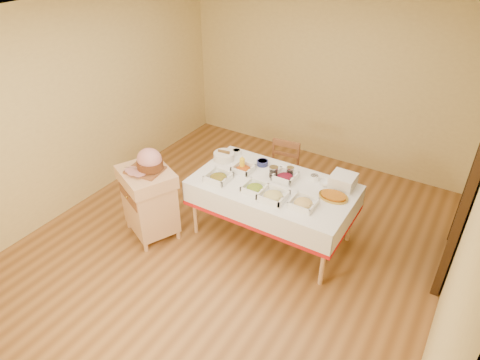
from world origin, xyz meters
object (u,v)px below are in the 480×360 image
Objects in this scene: butcher_cart at (149,199)px; bread_basket at (224,156)px; mustard_bottle at (242,164)px; brass_platter at (333,196)px; dining_chair at (281,174)px; dining_table at (273,196)px; preserve_jar_left at (273,172)px; plate_stack at (343,181)px; ham_on_board at (149,162)px; preserve_jar_right at (290,172)px.

butcher_cart is 3.47× the size of bread_basket.
brass_platter is (1.13, 0.03, -0.07)m from mustard_bottle.
brass_platter is (0.90, -0.57, 0.32)m from dining_chair.
butcher_cart is at bearing -150.95° from dining_table.
preserve_jar_left is at bearing 118.86° from dining_table.
dining_chair is 0.75m from mustard_bottle.
plate_stack is (1.13, 0.29, -0.01)m from mustard_bottle.
ham_on_board is at bearing -151.53° from plate_stack.
preserve_jar_right is (0.08, 0.26, 0.21)m from dining_table.
preserve_jar_left is at bearing -162.98° from plate_stack.
ham_on_board is at bearing -136.11° from mustard_bottle.
preserve_jar_right reaches higher than brass_platter.
preserve_jar_left is 0.39m from mustard_bottle.
dining_chair reaches higher than bread_basket.
dining_chair reaches higher than brass_platter.
bread_basket is at bearing -174.26° from preserve_jar_right.
ham_on_board is 3.67× the size of preserve_jar_right.
ham_on_board is 1.08m from mustard_bottle.
dining_table is 0.34m from preserve_jar_right.
ham_on_board is 3.10× the size of preserve_jar_left.
ham_on_board is 1.27× the size of brass_platter.
butcher_cart is 1.72m from dining_chair.
mustard_bottle is at bearing -160.73° from preserve_jar_right.
dining_chair is at bearing 161.24° from plate_stack.
dining_chair is (1.04, 1.37, -0.05)m from butcher_cart.
plate_stack is (0.90, -0.31, 0.38)m from dining_chair.
bread_basket is at bearing 162.69° from mustard_bottle.
dining_table is 1.45m from ham_on_board.
brass_platter is at bearing 21.96° from ham_on_board.
plate_stack is 0.27m from brass_platter.
preserve_jar_left is 0.50× the size of plate_stack.
preserve_jar_right is 0.61m from plate_stack.
preserve_jar_left is 0.71m from bread_basket.
dining_table is 13.70× the size of preserve_jar_left.
ham_on_board is at bearing -158.04° from brass_platter.
mustard_bottle reaches higher than bread_basket.
butcher_cart is at bearing -127.25° from dining_chair.
plate_stack is (0.60, 0.11, 0.02)m from preserve_jar_right.
preserve_jar_right is 0.43× the size of plate_stack.
dining_chair is 0.83m from bread_basket.
dining_chair is 6.67× the size of preserve_jar_left.
plate_stack reaches higher than brass_platter.
mustard_bottle is 1.17m from plate_stack.
plate_stack reaches higher than butcher_cart.
ham_on_board is at bearing -151.30° from dining_table.
butcher_cart is at bearing -141.90° from ham_on_board.
butcher_cart is 3.37× the size of plate_stack.
plate_stack is at bearing 14.50° from mustard_bottle.
butcher_cart is 1.00× the size of dining_chair.
plate_stack is (1.90, 1.03, -0.17)m from ham_on_board.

